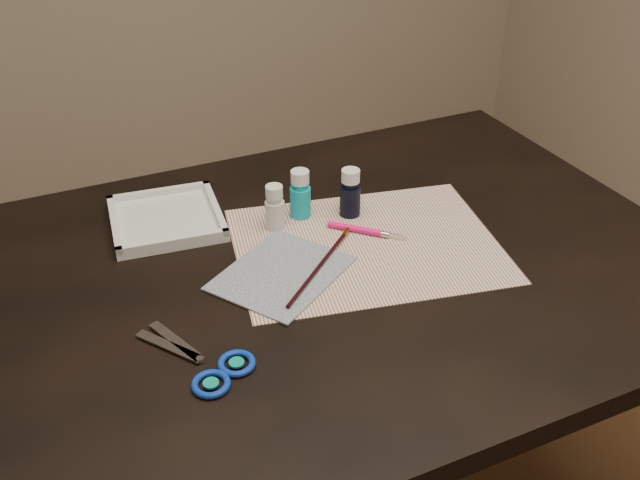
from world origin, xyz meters
name	(u,v)px	position (x,y,z in m)	size (l,w,h in m)	color
table	(320,418)	(0.00, 0.00, 0.38)	(1.30, 0.90, 0.75)	black
paper	(366,245)	(0.10, 0.02, 0.75)	(0.46, 0.35, 0.00)	white
canvas	(282,273)	(-0.07, 0.00, 0.75)	(0.21, 0.17, 0.00)	#161F3E
paint_bottle_white	(275,207)	(-0.03, 0.14, 0.79)	(0.04, 0.04, 0.09)	silver
paint_bottle_cyan	(300,194)	(0.03, 0.16, 0.80)	(0.04, 0.04, 0.10)	#11A3BA
paint_bottle_navy	(350,193)	(0.12, 0.13, 0.80)	(0.04, 0.04, 0.10)	black
paintbrush	(323,262)	(0.00, -0.01, 0.76)	(0.27, 0.01, 0.01)	black
craft_knife	(367,231)	(0.12, 0.05, 0.76)	(0.15, 0.01, 0.01)	#FF107D
scissors	(187,357)	(-0.27, -0.14, 0.76)	(0.21, 0.11, 0.01)	silver
palette_tray	(166,218)	(-0.21, 0.24, 0.76)	(0.20, 0.20, 0.02)	white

